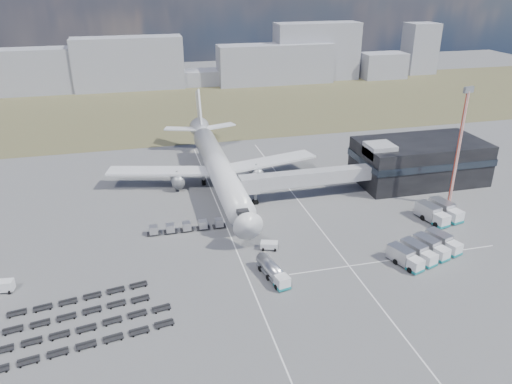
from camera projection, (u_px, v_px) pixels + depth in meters
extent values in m
plane|color=#565659|center=(249.00, 254.00, 90.52)|extent=(420.00, 420.00, 0.00)
cube|color=brown|center=(182.00, 107.00, 187.96)|extent=(420.00, 90.00, 0.01)
cube|color=silver|center=(233.00, 242.00, 94.50)|extent=(0.25, 110.00, 0.01)
cube|color=silver|center=(322.00, 231.00, 98.50)|extent=(0.25, 110.00, 0.01)
cube|color=silver|center=(396.00, 259.00, 88.98)|extent=(40.00, 0.25, 0.01)
cube|color=black|center=(419.00, 161.00, 120.40)|extent=(30.00, 16.00, 10.00)
cube|color=#262D38|center=(420.00, 157.00, 119.91)|extent=(30.40, 16.40, 1.60)
cube|color=#939399|center=(380.00, 150.00, 114.13)|extent=(6.00, 6.00, 3.00)
cube|color=#939399|center=(307.00, 178.00, 110.62)|extent=(29.80, 3.00, 3.00)
cube|color=#939399|center=(249.00, 184.00, 107.20)|extent=(4.00, 3.60, 3.40)
cylinder|color=slate|center=(255.00, 193.00, 109.01)|extent=(0.70, 0.70, 5.10)
cylinder|color=black|center=(255.00, 202.00, 109.87)|extent=(1.40, 0.90, 1.40)
cylinder|color=silver|center=(219.00, 169.00, 114.93)|extent=(5.60, 48.00, 5.60)
cone|color=silver|center=(245.00, 220.00, 91.46)|extent=(5.60, 5.00, 5.60)
cone|color=silver|center=(201.00, 131.00, 139.41)|extent=(5.60, 8.00, 5.60)
cube|color=black|center=(242.00, 211.00, 92.90)|extent=(2.20, 2.00, 0.80)
cube|color=silver|center=(161.00, 171.00, 116.96)|extent=(25.59, 11.38, 0.50)
cube|color=silver|center=(268.00, 162.00, 122.74)|extent=(25.59, 11.38, 0.50)
cylinder|color=slate|center=(177.00, 179.00, 116.66)|extent=(3.00, 5.00, 3.00)
cylinder|color=slate|center=(256.00, 172.00, 120.88)|extent=(3.00, 5.00, 3.00)
cube|color=silver|center=(181.00, 129.00, 139.80)|extent=(9.49, 5.63, 0.35)
cube|color=silver|center=(219.00, 126.00, 142.24)|extent=(9.49, 5.63, 0.35)
cube|color=silver|center=(199.00, 108.00, 139.74)|extent=(0.50, 9.06, 11.45)
cylinder|color=slate|center=(239.00, 226.00, 97.98)|extent=(0.50, 0.50, 2.50)
cylinder|color=slate|center=(204.00, 180.00, 119.42)|extent=(0.60, 0.60, 2.50)
cylinder|color=slate|center=(230.00, 177.00, 120.84)|extent=(0.60, 0.60, 2.50)
cylinder|color=black|center=(239.00, 229.00, 98.29)|extent=(0.50, 1.20, 1.20)
cube|color=gray|center=(43.00, 71.00, 205.91)|extent=(46.69, 12.00, 18.20)
cube|color=gray|center=(129.00, 63.00, 212.12)|extent=(45.69, 12.00, 21.76)
cube|color=gray|center=(202.00, 77.00, 223.61)|extent=(22.75, 12.00, 6.35)
cube|color=gray|center=(275.00, 64.00, 223.71)|extent=(51.93, 12.00, 17.33)
cube|color=gray|center=(316.00, 52.00, 230.27)|extent=(39.02, 12.00, 25.56)
cube|color=gray|center=(383.00, 65.00, 236.54)|extent=(20.68, 12.00, 11.60)
cube|color=gray|center=(420.00, 48.00, 245.42)|extent=(14.44, 12.00, 23.89)
cube|color=silver|center=(282.00, 282.00, 80.34)|extent=(2.49, 2.49, 2.03)
cube|color=#16777D|center=(282.00, 286.00, 80.67)|extent=(2.60, 2.60, 0.44)
cylinder|color=#BABABF|center=(270.00, 267.00, 83.74)|extent=(3.48, 6.91, 2.20)
cube|color=slate|center=(270.00, 272.00, 84.15)|extent=(3.39, 6.89, 0.31)
cylinder|color=black|center=(274.00, 277.00, 83.15)|extent=(2.44, 1.41, 0.97)
cube|color=silver|center=(269.00, 246.00, 92.02)|extent=(3.57, 2.75, 1.43)
cube|color=silver|center=(2.00, 287.00, 79.60)|extent=(3.86, 2.06, 2.02)
cube|color=silver|center=(257.00, 175.00, 121.60)|extent=(4.09, 6.02, 2.61)
cube|color=#16777D|center=(257.00, 179.00, 122.04)|extent=(4.21, 6.14, 0.42)
cube|color=silver|center=(416.00, 265.00, 84.94)|extent=(2.85, 2.79, 2.18)
cube|color=#16777D|center=(415.00, 269.00, 85.28)|extent=(2.97, 2.91, 0.45)
cube|color=#BABABF|center=(400.00, 254.00, 87.45)|extent=(3.69, 5.07, 2.57)
cube|color=silver|center=(429.00, 259.00, 86.59)|extent=(2.85, 2.79, 2.18)
cube|color=#16777D|center=(428.00, 263.00, 86.93)|extent=(2.97, 2.91, 0.45)
cube|color=#BABABF|center=(414.00, 249.00, 89.10)|extent=(3.69, 5.07, 2.57)
cube|color=silver|center=(442.00, 254.00, 88.24)|extent=(2.85, 2.79, 2.18)
cube|color=#16777D|center=(441.00, 258.00, 88.59)|extent=(2.97, 2.91, 0.45)
cube|color=#BABABF|center=(426.00, 244.00, 90.75)|extent=(3.69, 5.07, 2.57)
cube|color=silver|center=(454.00, 249.00, 89.90)|extent=(2.85, 2.79, 2.18)
cube|color=#16777D|center=(453.00, 253.00, 90.24)|extent=(2.97, 2.91, 0.45)
cube|color=#BABABF|center=(439.00, 239.00, 92.40)|extent=(3.69, 5.07, 2.57)
cube|color=silver|center=(442.00, 220.00, 99.78)|extent=(3.02, 2.94, 2.44)
cube|color=#16777D|center=(441.00, 224.00, 100.17)|extent=(3.15, 3.07, 0.50)
cube|color=#BABABF|center=(428.00, 211.00, 102.76)|extent=(3.72, 5.55, 2.88)
cube|color=silver|center=(455.00, 216.00, 101.33)|extent=(3.02, 2.94, 2.44)
cube|color=#16777D|center=(455.00, 220.00, 101.72)|extent=(3.15, 3.07, 0.50)
cube|color=#BABABF|center=(441.00, 207.00, 104.31)|extent=(3.72, 5.55, 2.88)
cube|color=black|center=(154.00, 233.00, 97.11)|extent=(2.63, 1.62, 0.18)
cube|color=#BABABF|center=(154.00, 230.00, 96.76)|extent=(1.62, 1.62, 1.51)
cube|color=black|center=(171.00, 232.00, 97.81)|extent=(2.63, 1.62, 0.18)
cube|color=#BABABF|center=(170.00, 228.00, 97.46)|extent=(1.62, 1.62, 1.51)
cube|color=black|center=(187.00, 230.00, 98.51)|extent=(2.63, 1.62, 0.18)
cube|color=#BABABF|center=(187.00, 226.00, 98.16)|extent=(1.62, 1.62, 1.51)
cube|color=black|center=(203.00, 228.00, 99.21)|extent=(2.63, 1.62, 0.18)
cube|color=#BABABF|center=(203.00, 224.00, 98.86)|extent=(1.62, 1.62, 1.51)
cube|color=black|center=(219.00, 226.00, 99.91)|extent=(2.63, 1.62, 0.18)
cube|color=#BABABF|center=(219.00, 222.00, 99.56)|extent=(1.62, 1.62, 1.51)
cube|color=black|center=(86.00, 345.00, 68.24)|extent=(25.36, 5.90, 0.66)
cube|color=black|center=(83.00, 328.00, 71.42)|extent=(25.36, 5.90, 0.66)
cube|color=black|center=(80.00, 313.00, 74.61)|extent=(21.78, 5.25, 0.66)
cube|color=black|center=(77.00, 299.00, 77.79)|extent=(21.78, 5.25, 0.66)
cylinder|color=red|center=(458.00, 151.00, 104.24)|extent=(0.71, 0.71, 25.20)
cube|color=slate|center=(469.00, 90.00, 98.98)|extent=(2.49, 1.18, 1.21)
cube|color=#565659|center=(449.00, 205.00, 109.32)|extent=(2.02, 2.02, 0.30)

